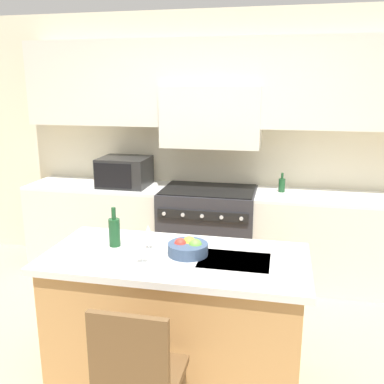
{
  "coord_description": "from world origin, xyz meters",
  "views": [
    {
      "loc": [
        0.72,
        -2.31,
        1.97
      ],
      "look_at": [
        0.04,
        0.86,
        1.15
      ],
      "focal_mm": 40.0,
      "sensor_mm": 36.0,
      "label": 1
    }
  ],
  "objects_px": {
    "fruit_bowl": "(188,248)",
    "oil_bottle_on_counter": "(282,185)",
    "microwave": "(125,172)",
    "wine_bottle": "(114,231)",
    "range_stove": "(208,233)",
    "wine_glass_far": "(148,233)",
    "island_chair": "(137,375)",
    "wine_glass_near": "(142,246)"
  },
  "relations": [
    {
      "from": "fruit_bowl",
      "to": "oil_bottle_on_counter",
      "type": "relative_size",
      "value": 1.35
    },
    {
      "from": "microwave",
      "to": "wine_bottle",
      "type": "relative_size",
      "value": 1.86
    },
    {
      "from": "range_stove",
      "to": "oil_bottle_on_counter",
      "type": "bearing_deg",
      "value": 7.86
    },
    {
      "from": "wine_glass_far",
      "to": "oil_bottle_on_counter",
      "type": "relative_size",
      "value": 0.88
    },
    {
      "from": "range_stove",
      "to": "island_chair",
      "type": "bearing_deg",
      "value": -88.66
    },
    {
      "from": "wine_glass_near",
      "to": "oil_bottle_on_counter",
      "type": "bearing_deg",
      "value": 66.97
    },
    {
      "from": "range_stove",
      "to": "microwave",
      "type": "height_order",
      "value": "microwave"
    },
    {
      "from": "island_chair",
      "to": "microwave",
      "type": "bearing_deg",
      "value": 111.8
    },
    {
      "from": "range_stove",
      "to": "wine_glass_near",
      "type": "distance_m",
      "value": 1.9
    },
    {
      "from": "microwave",
      "to": "wine_bottle",
      "type": "distance_m",
      "value": 1.68
    },
    {
      "from": "wine_glass_near",
      "to": "wine_bottle",
      "type": "bearing_deg",
      "value": 139.11
    },
    {
      "from": "wine_glass_near",
      "to": "microwave",
      "type": "bearing_deg",
      "value": 113.81
    },
    {
      "from": "wine_glass_far",
      "to": "oil_bottle_on_counter",
      "type": "height_order",
      "value": "oil_bottle_on_counter"
    },
    {
      "from": "wine_glass_far",
      "to": "oil_bottle_on_counter",
      "type": "distance_m",
      "value": 1.89
    },
    {
      "from": "wine_glass_near",
      "to": "wine_glass_far",
      "type": "distance_m",
      "value": 0.23
    },
    {
      "from": "microwave",
      "to": "oil_bottle_on_counter",
      "type": "relative_size",
      "value": 2.63
    },
    {
      "from": "wine_glass_near",
      "to": "island_chair",
      "type": "bearing_deg",
      "value": -75.19
    },
    {
      "from": "range_stove",
      "to": "oil_bottle_on_counter",
      "type": "xyz_separation_m",
      "value": [
        0.72,
        0.1,
        0.53
      ]
    },
    {
      "from": "island_chair",
      "to": "wine_bottle",
      "type": "bearing_deg",
      "value": 118.03
    },
    {
      "from": "wine_glass_far",
      "to": "wine_bottle",
      "type": "bearing_deg",
      "value": 176.54
    },
    {
      "from": "island_chair",
      "to": "wine_glass_near",
      "type": "bearing_deg",
      "value": 104.81
    },
    {
      "from": "wine_glass_far",
      "to": "fruit_bowl",
      "type": "bearing_deg",
      "value": -5.65
    },
    {
      "from": "wine_bottle",
      "to": "fruit_bowl",
      "type": "xyz_separation_m",
      "value": [
        0.52,
        -0.04,
        -0.06
      ]
    },
    {
      "from": "wine_bottle",
      "to": "oil_bottle_on_counter",
      "type": "xyz_separation_m",
      "value": [
        1.09,
        1.68,
        -0.01
      ]
    },
    {
      "from": "range_stove",
      "to": "wine_glass_near",
      "type": "xyz_separation_m",
      "value": [
        -0.09,
        -1.82,
        0.54
      ]
    },
    {
      "from": "wine_glass_near",
      "to": "fruit_bowl",
      "type": "relative_size",
      "value": 0.65
    },
    {
      "from": "microwave",
      "to": "oil_bottle_on_counter",
      "type": "xyz_separation_m",
      "value": [
        1.63,
        0.08,
        -0.08
      ]
    },
    {
      "from": "wine_glass_near",
      "to": "fruit_bowl",
      "type": "distance_m",
      "value": 0.32
    },
    {
      "from": "fruit_bowl",
      "to": "wine_glass_far",
      "type": "bearing_deg",
      "value": 174.35
    },
    {
      "from": "oil_bottle_on_counter",
      "to": "range_stove",
      "type": "bearing_deg",
      "value": -172.14
    },
    {
      "from": "island_chair",
      "to": "wine_glass_far",
      "type": "distance_m",
      "value": 0.93
    },
    {
      "from": "fruit_bowl",
      "to": "oil_bottle_on_counter",
      "type": "distance_m",
      "value": 1.81
    },
    {
      "from": "oil_bottle_on_counter",
      "to": "island_chair",
      "type": "bearing_deg",
      "value": -105.08
    },
    {
      "from": "fruit_bowl",
      "to": "oil_bottle_on_counter",
      "type": "height_order",
      "value": "oil_bottle_on_counter"
    },
    {
      "from": "microwave",
      "to": "oil_bottle_on_counter",
      "type": "bearing_deg",
      "value": 2.86
    },
    {
      "from": "wine_bottle",
      "to": "wine_glass_far",
      "type": "distance_m",
      "value": 0.24
    },
    {
      "from": "range_stove",
      "to": "wine_glass_far",
      "type": "height_order",
      "value": "wine_glass_far"
    },
    {
      "from": "fruit_bowl",
      "to": "oil_bottle_on_counter",
      "type": "xyz_separation_m",
      "value": [
        0.57,
        1.72,
        0.05
      ]
    },
    {
      "from": "oil_bottle_on_counter",
      "to": "fruit_bowl",
      "type": "bearing_deg",
      "value": -108.41
    },
    {
      "from": "microwave",
      "to": "wine_glass_far",
      "type": "bearing_deg",
      "value": -64.26
    },
    {
      "from": "microwave",
      "to": "wine_glass_near",
      "type": "distance_m",
      "value": 2.01
    },
    {
      "from": "microwave",
      "to": "fruit_bowl",
      "type": "distance_m",
      "value": 1.95
    }
  ]
}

